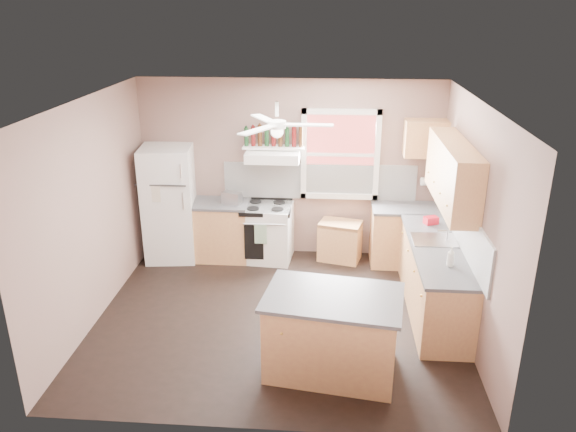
# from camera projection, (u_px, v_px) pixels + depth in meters

# --- Properties ---
(floor) EXTENTS (4.50, 4.50, 0.00)m
(floor) POSITION_uv_depth(u_px,v_px,m) (278.00, 316.00, 7.09)
(floor) COLOR black
(floor) RESTS_ON ground
(ceiling) EXTENTS (4.50, 4.50, 0.00)m
(ceiling) POSITION_uv_depth(u_px,v_px,m) (277.00, 102.00, 6.12)
(ceiling) COLOR white
(ceiling) RESTS_ON ground
(wall_back) EXTENTS (4.50, 0.05, 2.70)m
(wall_back) POSITION_uv_depth(u_px,v_px,m) (290.00, 169.00, 8.49)
(wall_back) COLOR #7A5E55
(wall_back) RESTS_ON ground
(wall_right) EXTENTS (0.05, 4.00, 2.70)m
(wall_right) POSITION_uv_depth(u_px,v_px,m) (475.00, 222.00, 6.44)
(wall_right) COLOR #7A5E55
(wall_right) RESTS_ON ground
(wall_left) EXTENTS (0.05, 4.00, 2.70)m
(wall_left) POSITION_uv_depth(u_px,v_px,m) (90.00, 212.00, 6.76)
(wall_left) COLOR #7A5E55
(wall_left) RESTS_ON ground
(backsplash_back) EXTENTS (2.90, 0.03, 0.55)m
(backsplash_back) POSITION_uv_depth(u_px,v_px,m) (319.00, 181.00, 8.48)
(backsplash_back) COLOR white
(backsplash_back) RESTS_ON wall_back
(backsplash_right) EXTENTS (0.03, 2.60, 0.55)m
(backsplash_right) POSITION_uv_depth(u_px,v_px,m) (464.00, 227.00, 6.79)
(backsplash_right) COLOR white
(backsplash_right) RESTS_ON wall_right
(window_view) EXTENTS (1.00, 0.02, 1.20)m
(window_view) POSITION_uv_depth(u_px,v_px,m) (340.00, 154.00, 8.30)
(window_view) COLOR maroon
(window_view) RESTS_ON wall_back
(window_frame) EXTENTS (1.16, 0.07, 1.36)m
(window_frame) POSITION_uv_depth(u_px,v_px,m) (340.00, 155.00, 8.28)
(window_frame) COLOR white
(window_frame) RESTS_ON wall_back
(refrigerator) EXTENTS (0.81, 0.80, 1.74)m
(refrigerator) POSITION_uv_depth(u_px,v_px,m) (170.00, 204.00, 8.45)
(refrigerator) COLOR white
(refrigerator) RESTS_ON floor
(base_cabinet_left) EXTENTS (0.90, 0.60, 0.86)m
(base_cabinet_left) POSITION_uv_depth(u_px,v_px,m) (219.00, 231.00, 8.59)
(base_cabinet_left) COLOR #B7784C
(base_cabinet_left) RESTS_ON floor
(counter_left) EXTENTS (0.92, 0.62, 0.04)m
(counter_left) POSITION_uv_depth(u_px,v_px,m) (218.00, 204.00, 8.43)
(counter_left) COLOR #444447
(counter_left) RESTS_ON base_cabinet_left
(toaster) EXTENTS (0.31, 0.23, 0.18)m
(toaster) POSITION_uv_depth(u_px,v_px,m) (232.00, 198.00, 8.34)
(toaster) COLOR silver
(toaster) RESTS_ON counter_left
(stove) EXTENTS (0.80, 0.70, 0.86)m
(stove) POSITION_uv_depth(u_px,v_px,m) (267.00, 233.00, 8.54)
(stove) COLOR white
(stove) RESTS_ON floor
(range_hood) EXTENTS (0.78, 0.50, 0.14)m
(range_hood) POSITION_uv_depth(u_px,v_px,m) (273.00, 156.00, 8.15)
(range_hood) COLOR white
(range_hood) RESTS_ON wall_back
(bottle_shelf) EXTENTS (0.90, 0.26, 0.03)m
(bottle_shelf) POSITION_uv_depth(u_px,v_px,m) (274.00, 147.00, 8.23)
(bottle_shelf) COLOR white
(bottle_shelf) RESTS_ON range_hood
(cart) EXTENTS (0.69, 0.55, 0.61)m
(cart) POSITION_uv_depth(u_px,v_px,m) (340.00, 241.00, 8.55)
(cart) COLOR #B7784C
(cart) RESTS_ON floor
(base_cabinet_corner) EXTENTS (1.00, 0.60, 0.86)m
(base_cabinet_corner) POSITION_uv_depth(u_px,v_px,m) (405.00, 237.00, 8.39)
(base_cabinet_corner) COLOR #B7784C
(base_cabinet_corner) RESTS_ON floor
(base_cabinet_right) EXTENTS (0.60, 2.20, 0.86)m
(base_cabinet_right) POSITION_uv_depth(u_px,v_px,m) (434.00, 281.00, 7.08)
(base_cabinet_right) COLOR #B7784C
(base_cabinet_right) RESTS_ON floor
(counter_corner) EXTENTS (1.02, 0.62, 0.04)m
(counter_corner) POSITION_uv_depth(u_px,v_px,m) (407.00, 208.00, 8.23)
(counter_corner) COLOR #444447
(counter_corner) RESTS_ON base_cabinet_corner
(counter_right) EXTENTS (0.62, 2.22, 0.04)m
(counter_right) POSITION_uv_depth(u_px,v_px,m) (437.00, 248.00, 6.91)
(counter_right) COLOR #444447
(counter_right) RESTS_ON base_cabinet_right
(sink) EXTENTS (0.55, 0.45, 0.03)m
(sink) POSITION_uv_depth(u_px,v_px,m) (434.00, 240.00, 7.10)
(sink) COLOR silver
(sink) RESTS_ON counter_right
(faucet) EXTENTS (0.03, 0.03, 0.14)m
(faucet) POSITION_uv_depth(u_px,v_px,m) (447.00, 235.00, 7.06)
(faucet) COLOR silver
(faucet) RESTS_ON sink
(upper_cabinet_right) EXTENTS (0.33, 1.80, 0.76)m
(upper_cabinet_right) POSITION_uv_depth(u_px,v_px,m) (453.00, 174.00, 6.77)
(upper_cabinet_right) COLOR #B7784C
(upper_cabinet_right) RESTS_ON wall_right
(upper_cabinet_corner) EXTENTS (0.60, 0.33, 0.52)m
(upper_cabinet_corner) POSITION_uv_depth(u_px,v_px,m) (426.00, 138.00, 7.97)
(upper_cabinet_corner) COLOR #B7784C
(upper_cabinet_corner) RESTS_ON wall_back
(paper_towel) EXTENTS (0.26, 0.12, 0.12)m
(paper_towel) POSITION_uv_depth(u_px,v_px,m) (430.00, 182.00, 8.22)
(paper_towel) COLOR white
(paper_towel) RESTS_ON wall_back
(island) EXTENTS (1.44, 1.03, 0.86)m
(island) POSITION_uv_depth(u_px,v_px,m) (332.00, 335.00, 5.92)
(island) COLOR #B7784C
(island) RESTS_ON floor
(island_top) EXTENTS (1.53, 1.12, 0.04)m
(island_top) POSITION_uv_depth(u_px,v_px,m) (333.00, 298.00, 5.76)
(island_top) COLOR #444447
(island_top) RESTS_ON island
(ceiling_fan_hub) EXTENTS (0.20, 0.20, 0.08)m
(ceiling_fan_hub) POSITION_uv_depth(u_px,v_px,m) (277.00, 124.00, 6.21)
(ceiling_fan_hub) COLOR white
(ceiling_fan_hub) RESTS_ON ceiling
(soap_bottle) EXTENTS (0.12, 0.12, 0.24)m
(soap_bottle) POSITION_uv_depth(u_px,v_px,m) (451.00, 256.00, 6.36)
(soap_bottle) COLOR silver
(soap_bottle) RESTS_ON counter_right
(red_caddy) EXTENTS (0.21, 0.18, 0.10)m
(red_caddy) POSITION_uv_depth(u_px,v_px,m) (431.00, 220.00, 7.59)
(red_caddy) COLOR red
(red_caddy) RESTS_ON counter_right
(wine_bottles) EXTENTS (0.86, 0.06, 0.31)m
(wine_bottles) POSITION_uv_depth(u_px,v_px,m) (274.00, 136.00, 8.17)
(wine_bottles) COLOR #143819
(wine_bottles) RESTS_ON bottle_shelf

